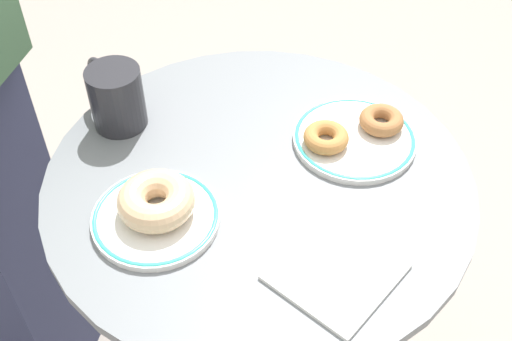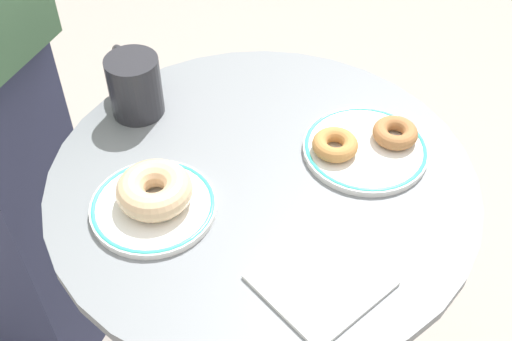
{
  "view_description": "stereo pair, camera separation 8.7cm",
  "coord_description": "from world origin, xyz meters",
  "px_view_note": "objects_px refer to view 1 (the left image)",
  "views": [
    {
      "loc": [
        -0.32,
        -0.56,
        1.43
      ],
      "look_at": [
        -0.02,
        -0.03,
        0.81
      ],
      "focal_mm": 44.63,
      "sensor_mm": 36.0,
      "label": 1
    },
    {
      "loc": [
        -0.24,
        -0.6,
        1.43
      ],
      "look_at": [
        -0.02,
        -0.03,
        0.81
      ],
      "focal_mm": 44.63,
      "sensor_mm": 36.0,
      "label": 2
    }
  ],
  "objects_px": {
    "plate_right": "(354,138)",
    "donut_cinnamon": "(381,120)",
    "donut_old_fashioned": "(327,139)",
    "plate_left": "(156,217)",
    "coffee_mug": "(115,96)",
    "donut_glazed": "(158,203)",
    "paper_napkin": "(337,271)",
    "cafe_table": "(258,273)"
  },
  "relations": [
    {
      "from": "paper_napkin",
      "to": "cafe_table",
      "type": "bearing_deg",
      "value": 90.53
    },
    {
      "from": "donut_glazed",
      "to": "paper_napkin",
      "type": "height_order",
      "value": "donut_glazed"
    },
    {
      "from": "plate_left",
      "to": "coffee_mug",
      "type": "xyz_separation_m",
      "value": [
        0.03,
        0.22,
        0.04
      ]
    },
    {
      "from": "donut_glazed",
      "to": "cafe_table",
      "type": "bearing_deg",
      "value": 1.65
    },
    {
      "from": "coffee_mug",
      "to": "donut_old_fashioned",
      "type": "bearing_deg",
      "value": -41.11
    },
    {
      "from": "cafe_table",
      "to": "plate_left",
      "type": "relative_size",
      "value": 4.35
    },
    {
      "from": "donut_cinnamon",
      "to": "paper_napkin",
      "type": "height_order",
      "value": "donut_cinnamon"
    },
    {
      "from": "donut_cinnamon",
      "to": "paper_napkin",
      "type": "bearing_deg",
      "value": -138.13
    },
    {
      "from": "donut_cinnamon",
      "to": "donut_old_fashioned",
      "type": "height_order",
      "value": "same"
    },
    {
      "from": "plate_right",
      "to": "coffee_mug",
      "type": "height_order",
      "value": "coffee_mug"
    },
    {
      "from": "cafe_table",
      "to": "coffee_mug",
      "type": "relative_size",
      "value": 5.96
    },
    {
      "from": "cafe_table",
      "to": "plate_right",
      "type": "bearing_deg",
      "value": -3.03
    },
    {
      "from": "plate_right",
      "to": "donut_glazed",
      "type": "distance_m",
      "value": 0.32
    },
    {
      "from": "cafe_table",
      "to": "plate_left",
      "type": "xyz_separation_m",
      "value": [
        -0.16,
        -0.01,
        0.25
      ]
    },
    {
      "from": "plate_left",
      "to": "plate_right",
      "type": "xyz_separation_m",
      "value": [
        0.33,
        -0.0,
        0.0
      ]
    },
    {
      "from": "donut_glazed",
      "to": "coffee_mug",
      "type": "bearing_deg",
      "value": 83.29
    },
    {
      "from": "paper_napkin",
      "to": "coffee_mug",
      "type": "relative_size",
      "value": 1.11
    },
    {
      "from": "donut_glazed",
      "to": "plate_right",
      "type": "bearing_deg",
      "value": -0.73
    },
    {
      "from": "plate_right",
      "to": "coffee_mug",
      "type": "bearing_deg",
      "value": 143.16
    },
    {
      "from": "plate_right",
      "to": "donut_glazed",
      "type": "xyz_separation_m",
      "value": [
        -0.32,
        0.0,
        0.03
      ]
    },
    {
      "from": "plate_left",
      "to": "paper_napkin",
      "type": "distance_m",
      "value": 0.25
    },
    {
      "from": "donut_glazed",
      "to": "donut_cinnamon",
      "type": "bearing_deg",
      "value": -0.76
    },
    {
      "from": "donut_old_fashioned",
      "to": "plate_left",
      "type": "bearing_deg",
      "value": -179.62
    },
    {
      "from": "plate_left",
      "to": "donut_cinnamon",
      "type": "bearing_deg",
      "value": -0.64
    },
    {
      "from": "plate_left",
      "to": "donut_cinnamon",
      "type": "distance_m",
      "value": 0.38
    },
    {
      "from": "donut_cinnamon",
      "to": "donut_old_fashioned",
      "type": "bearing_deg",
      "value": 176.39
    },
    {
      "from": "donut_old_fashioned",
      "to": "paper_napkin",
      "type": "xyz_separation_m",
      "value": [
        -0.11,
        -0.2,
        -0.02
      ]
    },
    {
      "from": "paper_napkin",
      "to": "donut_old_fashioned",
      "type": "bearing_deg",
      "value": 59.6
    },
    {
      "from": "plate_right",
      "to": "donut_cinnamon",
      "type": "xyz_separation_m",
      "value": [
        0.05,
        -0.0,
        0.02
      ]
    },
    {
      "from": "plate_left",
      "to": "paper_napkin",
      "type": "xyz_separation_m",
      "value": [
        0.17,
        -0.19,
        -0.0
      ]
    },
    {
      "from": "plate_left",
      "to": "coffee_mug",
      "type": "distance_m",
      "value": 0.23
    },
    {
      "from": "donut_old_fashioned",
      "to": "paper_napkin",
      "type": "bearing_deg",
      "value": -120.4
    },
    {
      "from": "donut_glazed",
      "to": "coffee_mug",
      "type": "distance_m",
      "value": 0.22
    },
    {
      "from": "plate_left",
      "to": "plate_right",
      "type": "height_order",
      "value": "same"
    },
    {
      "from": "paper_napkin",
      "to": "plate_right",
      "type": "bearing_deg",
      "value": 49.43
    },
    {
      "from": "donut_old_fashioned",
      "to": "paper_napkin",
      "type": "relative_size",
      "value": 0.48
    },
    {
      "from": "plate_left",
      "to": "donut_old_fashioned",
      "type": "relative_size",
      "value": 2.56
    },
    {
      "from": "plate_right",
      "to": "donut_cinnamon",
      "type": "height_order",
      "value": "donut_cinnamon"
    },
    {
      "from": "coffee_mug",
      "to": "cafe_table",
      "type": "bearing_deg",
      "value": -58.17
    },
    {
      "from": "plate_left",
      "to": "donut_cinnamon",
      "type": "height_order",
      "value": "donut_cinnamon"
    },
    {
      "from": "cafe_table",
      "to": "donut_old_fashioned",
      "type": "xyz_separation_m",
      "value": [
        0.12,
        -0.0,
        0.27
      ]
    },
    {
      "from": "plate_left",
      "to": "donut_glazed",
      "type": "distance_m",
      "value": 0.03
    }
  ]
}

